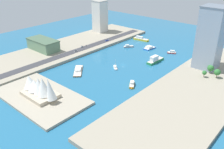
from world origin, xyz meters
name	(u,v)px	position (x,y,z in m)	size (l,w,h in m)	color
ground_plane	(123,65)	(0.00, 0.00, 0.00)	(440.00, 440.00, 0.00)	#23668E
quay_west	(199,89)	(-86.59, 0.00, 1.51)	(70.00, 240.00, 3.03)	#9E937F
quay_east	(72,46)	(86.59, 0.00, 1.51)	(70.00, 240.00, 3.03)	#9E937F
peninsula_point	(41,97)	(8.32, 100.21, 1.00)	(82.55, 46.73, 2.00)	#A89E89
road_strip	(82,49)	(66.11, 0.00, 3.10)	(11.11, 228.00, 0.15)	#38383D
sailboat_small_white	(115,67)	(0.02, 13.07, 1.09)	(9.72, 8.66, 10.44)	white
catamaran_blue	(149,48)	(6.75, -62.93, 1.43)	(10.12, 17.78, 3.80)	blue
water_taxi_orange	(132,84)	(-36.69, 32.56, 1.51)	(10.38, 13.68, 4.06)	orange
yacht_sleek_gray	(128,46)	(30.56, -49.49, 1.38)	(10.52, 13.10, 3.71)	#999EA3
tugboat_red	(172,52)	(-23.06, -67.48, 1.36)	(11.25, 9.05, 3.79)	red
barge_flat_brown	(78,70)	(24.36, 43.88, 1.20)	(24.64, 25.51, 3.25)	brown
ferry_green_doubledeck	(155,60)	(-22.69, -29.28, 2.83)	(7.52, 27.02, 7.97)	#2D8C4C
ferry_yellow_fast	(141,39)	(36.02, -85.28, 1.95)	(24.18, 8.59, 5.60)	yellow
tower_tall_glass	(210,38)	(-72.87, -46.84, 34.40)	(22.89, 23.27, 62.67)	#8C9EB2
hotel_broad_white	(100,16)	(104.33, -73.25, 26.35)	(17.49, 18.68, 46.58)	silver
terminal_long_green	(43,45)	(99.70, 33.70, 9.74)	(43.01, 20.92, 13.37)	slate
hatchback_blue	(107,40)	(63.97, -44.05, 3.94)	(2.03, 5.24, 1.53)	black
sedan_silver	(76,51)	(64.28, 12.08, 3.94)	(2.01, 4.31, 1.57)	black
van_white	(82,47)	(70.25, -3.48, 3.90)	(1.87, 4.33, 1.47)	black
traffic_light_waterfront	(86,46)	(59.37, -1.10, 7.37)	(0.36, 0.36, 6.50)	black
opera_landmark	(39,87)	(8.81, 100.21, 10.03)	(41.92, 20.56, 21.46)	#BCAD93
park_tree_cluster	(212,70)	(-85.71, -31.19, 8.33)	(15.11, 18.96, 8.76)	brown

